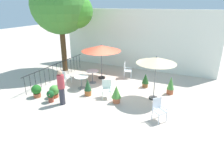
% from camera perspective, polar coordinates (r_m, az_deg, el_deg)
% --- Properties ---
extents(ground_plane, '(60.00, 60.00, 0.00)m').
position_cam_1_polar(ground_plane, '(10.89, -0.68, -4.23)').
color(ground_plane, beige).
extents(villa_facade, '(11.04, 0.30, 4.16)m').
position_cam_1_polar(villa_facade, '(14.06, 6.72, 10.08)').
color(villa_facade, white).
rests_on(villa_facade, ground).
extents(terrace_railing, '(0.03, 5.37, 1.01)m').
position_cam_1_polar(terrace_railing, '(12.52, -15.85, 1.60)').
color(terrace_railing, black).
rests_on(terrace_railing, ground).
extents(shade_tree, '(3.88, 3.70, 6.25)m').
position_cam_1_polar(shade_tree, '(13.57, -14.70, 19.15)').
color(shade_tree, '#51381F').
rests_on(shade_tree, ground).
extents(patio_umbrella_0, '(1.88, 1.88, 2.21)m').
position_cam_1_polar(patio_umbrella_0, '(9.32, 12.86, 3.91)').
color(patio_umbrella_0, '#2D2D2D').
rests_on(patio_umbrella_0, ground).
extents(patio_umbrella_1, '(2.43, 2.43, 2.18)m').
position_cam_1_polar(patio_umbrella_1, '(11.90, -3.18, 7.68)').
color(patio_umbrella_1, '#2D2D2D').
rests_on(patio_umbrella_1, ground).
extents(cafe_table_0, '(0.79, 0.79, 0.71)m').
position_cam_1_polar(cafe_table_0, '(10.90, -8.96, -1.62)').
color(cafe_table_0, silver).
rests_on(cafe_table_0, ground).
extents(cafe_table_1, '(0.73, 0.73, 0.75)m').
position_cam_1_polar(cafe_table_1, '(11.60, -5.73, 0.02)').
color(cafe_table_1, silver).
rests_on(cafe_table_1, ground).
extents(patio_chair_0, '(0.62, 0.60, 0.90)m').
position_cam_1_polar(patio_chair_0, '(9.77, -1.59, -3.91)').
color(patio_chair_0, white).
rests_on(patio_chair_0, ground).
extents(patio_chair_1, '(0.62, 0.61, 0.95)m').
position_cam_1_polar(patio_chair_1, '(8.13, 13.44, -9.58)').
color(patio_chair_1, white).
rests_on(patio_chair_1, ground).
extents(patio_chair_2, '(0.58, 0.58, 0.98)m').
position_cam_1_polar(patio_chair_2, '(12.39, 4.28, 1.56)').
color(patio_chair_2, silver).
rests_on(patio_chair_2, ground).
extents(patio_chair_3, '(0.52, 0.55, 0.85)m').
position_cam_1_polar(patio_chair_3, '(11.63, -13.61, -0.58)').
color(patio_chair_3, white).
rests_on(patio_chair_3, ground).
extents(potted_plant_0, '(0.36, 0.36, 0.95)m').
position_cam_1_polar(potted_plant_0, '(10.57, 16.80, -3.04)').
color(potted_plant_0, '#AC5536').
rests_on(potted_plant_0, ground).
extents(potted_plant_1, '(0.51, 0.51, 0.65)m').
position_cam_1_polar(potted_plant_1, '(10.24, -16.49, -4.64)').
color(potted_plant_1, '#AE4C31').
rests_on(potted_plant_1, ground).
extents(potted_plant_2, '(0.37, 0.37, 0.89)m').
position_cam_1_polar(potted_plant_2, '(10.06, -7.11, -3.69)').
color(potted_plant_2, '#B26432').
rests_on(potted_plant_2, ground).
extents(potted_plant_3, '(0.45, 0.45, 0.88)m').
position_cam_1_polar(potted_plant_3, '(9.24, 1.28, -5.58)').
color(potted_plant_3, '#C96843').
rests_on(potted_plant_3, ground).
extents(potted_plant_4, '(0.36, 0.36, 0.59)m').
position_cam_1_polar(potted_plant_4, '(9.83, -17.56, -5.84)').
color(potted_plant_4, '#9C432F').
rests_on(potted_plant_4, ground).
extents(potted_plant_5, '(0.39, 0.39, 0.81)m').
position_cam_1_polar(potted_plant_5, '(11.11, 9.75, -1.59)').
color(potted_plant_5, brown).
rests_on(potted_plant_5, ground).
extents(potted_plant_6, '(0.48, 0.48, 0.66)m').
position_cam_1_polar(potted_plant_6, '(10.56, -21.23, -4.40)').
color(potted_plant_6, '#A75335').
rests_on(potted_plant_6, ground).
extents(standing_person, '(0.38, 0.38, 1.68)m').
position_cam_1_polar(standing_person, '(9.26, -14.64, -3.58)').
color(standing_person, '#33333D').
rests_on(standing_person, ground).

